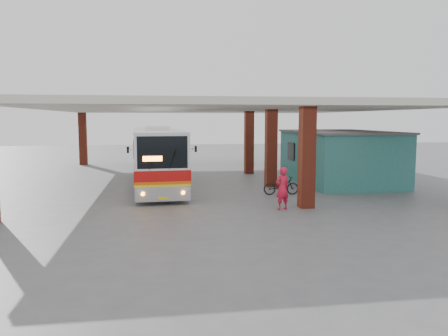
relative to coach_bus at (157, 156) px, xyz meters
name	(u,v)px	position (x,y,z in m)	size (l,w,h in m)	color
ground	(227,197)	(3.40, -4.11, -1.71)	(90.00, 90.00, 0.00)	#515154
brick_columns	(237,146)	(4.83, 0.89, 0.46)	(20.10, 21.60, 4.35)	maroon
canopy_roof	(218,108)	(3.90, 2.39, 2.79)	(21.00, 23.00, 0.30)	beige
shop_building	(339,157)	(10.89, -0.11, -0.15)	(5.20, 8.20, 3.11)	#29665B
coach_bus	(157,156)	(0.00, 0.00, 0.00)	(3.04, 11.95, 3.45)	silver
motorcycle	(281,185)	(6.22, -3.86, -1.24)	(0.63, 1.80, 0.95)	black
pedestrian	(282,188)	(5.24, -7.40, -0.81)	(0.66, 0.43, 1.82)	red
red_chair	(270,168)	(7.87, 4.81, -1.35)	(0.42, 0.42, 0.78)	red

